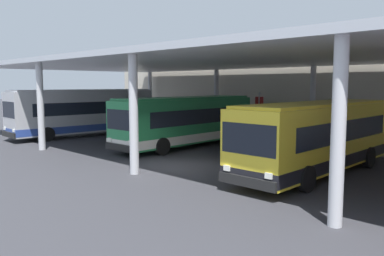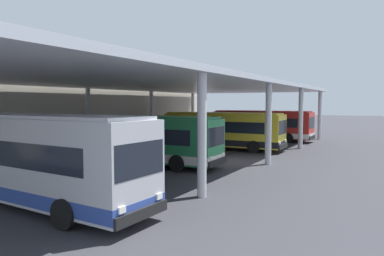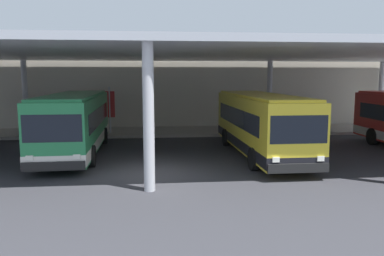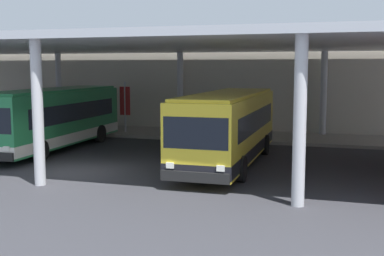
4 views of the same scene
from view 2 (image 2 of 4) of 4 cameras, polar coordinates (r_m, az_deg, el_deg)
The scene contains 11 objects.
ground_plane at distance 24.79m, azimuth 6.46°, elevation -5.30°, with size 200.00×200.00×0.00m, color #333338.
platform_kerb at distance 31.23m, azimuth -13.85°, elevation -3.29°, with size 42.00×4.50×0.18m, color gray.
station_building_facade at distance 33.30m, azimuth -18.03°, elevation 2.54°, with size 48.00×1.60×6.51m, color beige.
canopy_shelter at distance 27.11m, azimuth -4.30°, elevation 6.73°, with size 40.00×17.00×5.55m.
bus_nearest_bay at distance 15.46m, azimuth -24.35°, elevation -4.39°, with size 3.04×11.42×3.57m.
bus_second_bay at distance 23.45m, azimuth -7.76°, elevation -1.76°, with size 2.94×10.60×3.17m.
bus_middle_bay at distance 31.09m, azimuth 4.92°, elevation -0.32°, with size 2.81×10.56×3.17m.
bus_far_bay at distance 38.96m, azimuth 11.07°, elevation 0.50°, with size 2.92×10.59×3.17m.
bench_waiting at distance 27.80m, azimuth -21.09°, elevation -3.15°, with size 1.80×0.45×0.92m.
trash_bin at distance 26.13m, azimuth -26.76°, elevation -3.73°, with size 0.52×0.52×0.98m.
banner_sign at distance 28.46m, azimuth -16.64°, elevation -0.22°, with size 0.70×0.12×3.20m.
Camera 2 is at (-22.54, -9.50, 4.01)m, focal length 33.44 mm.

